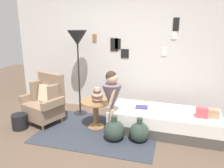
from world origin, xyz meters
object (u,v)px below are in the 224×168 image
object	(u,v)px
person_child	(112,95)
daybed	(164,121)
side_table	(96,109)
floor_lamp	(77,42)
book_on_daybed	(142,107)
armchair	(46,101)
demijohn_near	(114,130)
demijohn_far	(139,132)
vase_striped	(97,96)
magazine_basket	(20,122)

from	to	relation	value
person_child	daybed	bearing A→B (deg)	25.01
side_table	person_child	world-z (taller)	person_child
floor_lamp	book_on_daybed	distance (m)	1.81
armchair	side_table	world-z (taller)	armchair
side_table	person_child	size ratio (longest dim) A/B	0.47
floor_lamp	demijohn_near	size ratio (longest dim) A/B	4.02
floor_lamp	demijohn_far	world-z (taller)	floor_lamp
side_table	armchair	bearing A→B (deg)	-177.22
floor_lamp	demijohn_far	distance (m)	2.14
daybed	book_on_daybed	world-z (taller)	book_on_daybed
demijohn_near	daybed	bearing A→B (deg)	35.99
side_table	person_child	xyz separation A→B (m)	(0.37, -0.22, 0.37)
armchair	demijohn_near	bearing A→B (deg)	-12.52
daybed	floor_lamp	world-z (taller)	floor_lamp
armchair	book_on_daybed	xyz separation A→B (m)	(1.83, 0.25, -0.02)
floor_lamp	person_child	bearing A→B (deg)	-38.83
daybed	vase_striped	bearing A→B (deg)	-170.59
demijohn_far	magazine_basket	distance (m)	2.21
daybed	side_table	xyz separation A→B (m)	(-1.22, -0.18, 0.17)
book_on_daybed	side_table	bearing A→B (deg)	-165.93
vase_striped	person_child	world-z (taller)	person_child
side_table	demijohn_far	xyz separation A→B (m)	(0.86, -0.29, -0.20)
side_table	daybed	bearing A→B (deg)	8.43
demijohn_near	magazine_basket	bearing A→B (deg)	-177.80
armchair	book_on_daybed	distance (m)	1.85
book_on_daybed	armchair	bearing A→B (deg)	-172.09
armchair	person_child	world-z (taller)	person_child
vase_striped	floor_lamp	size ratio (longest dim) A/B	0.15
armchair	side_table	size ratio (longest dim) A/B	1.77
side_table	floor_lamp	size ratio (longest dim) A/B	0.31
side_table	demijohn_near	distance (m)	0.62
vase_striped	demijohn_near	world-z (taller)	vase_striped
floor_lamp	magazine_basket	size ratio (longest dim) A/B	6.30
book_on_daybed	demijohn_far	world-z (taller)	book_on_daybed
floor_lamp	magazine_basket	world-z (taller)	floor_lamp
daybed	demijohn_near	distance (m)	0.95
magazine_basket	demijohn_near	bearing A→B (deg)	2.20
floor_lamp	daybed	bearing A→B (deg)	-11.12
book_on_daybed	demijohn_near	world-z (taller)	demijohn_near
armchair	daybed	bearing A→B (deg)	5.88
armchair	book_on_daybed	world-z (taller)	armchair
book_on_daybed	person_child	bearing A→B (deg)	-136.69
vase_striped	book_on_daybed	bearing A→B (deg)	15.77
book_on_daybed	daybed	bearing A→B (deg)	-3.35
armchair	demijohn_far	distance (m)	1.91
armchair	daybed	size ratio (longest dim) A/B	0.50
floor_lamp	person_child	world-z (taller)	floor_lamp
armchair	book_on_daybed	bearing A→B (deg)	7.91
vase_striped	demijohn_far	xyz separation A→B (m)	(0.83, -0.28, -0.46)
vase_striped	demijohn_near	size ratio (longest dim) A/B	0.61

